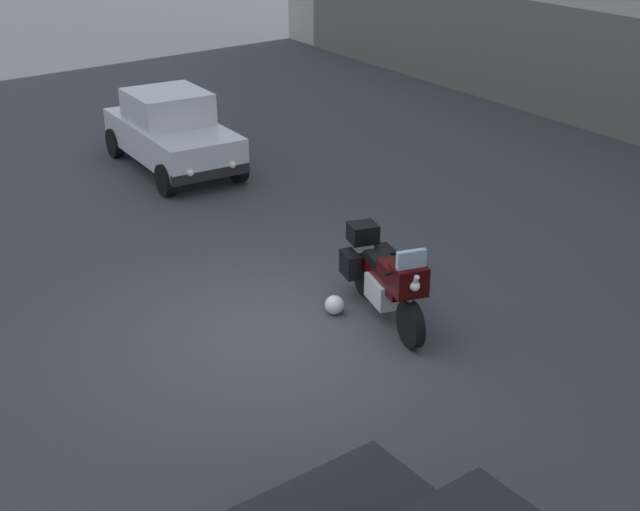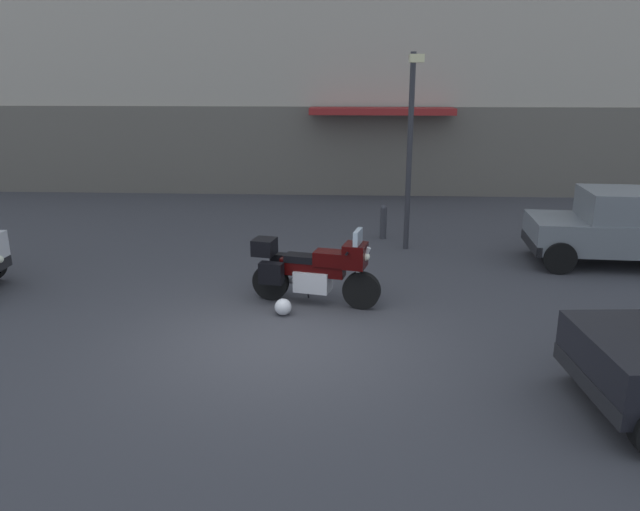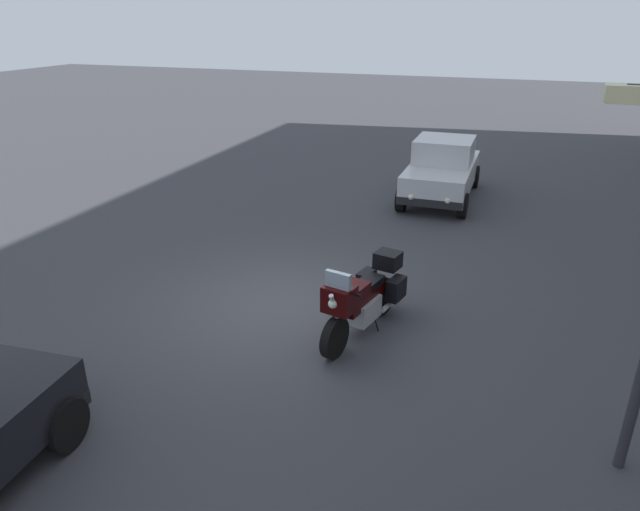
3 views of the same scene
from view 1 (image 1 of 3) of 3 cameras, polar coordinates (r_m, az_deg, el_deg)
name	(u,v)px [view 1 (image 1 of 3)]	position (r m, az deg, el deg)	size (l,w,h in m)	color
ground_plane	(274,333)	(11.62, -3.12, -5.25)	(80.00, 80.00, 0.00)	#38383D
motorcycle	(386,277)	(11.76, 4.49, -1.49)	(2.24, 1.01, 1.36)	black
helmet	(334,305)	(12.02, 0.98, -3.37)	(0.28, 0.28, 0.28)	silver
car_hatchback_near	(171,131)	(18.09, -10.05, 8.30)	(3.88, 1.79, 1.64)	silver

